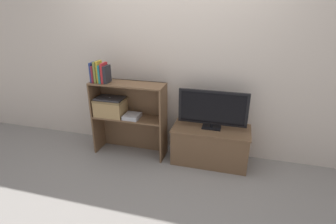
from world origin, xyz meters
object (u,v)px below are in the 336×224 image
at_px(book_navy, 93,72).
at_px(magazine_stack, 132,116).
at_px(book_maroon, 95,74).
at_px(storage_basket_left, 111,106).
at_px(book_teal, 102,74).
at_px(book_mustard, 99,72).
at_px(book_charcoal, 107,74).
at_px(tv, 213,109).
at_px(book_olive, 97,72).
at_px(laptop, 110,98).
at_px(book_crimson, 104,73).
at_px(tv_stand, 210,145).

relative_size(book_navy, magazine_stack, 1.15).
xyz_separation_m(book_maroon, storage_basket_left, (0.15, 0.03, -0.42)).
bearing_deg(book_teal, book_mustard, -180.00).
distance_m(book_mustard, book_charcoal, 0.10).
bearing_deg(tv, book_maroon, -175.46).
distance_m(book_mustard, book_teal, 0.04).
height_order(book_navy, book_mustard, book_mustard).
relative_size(book_navy, book_teal, 1.10).
bearing_deg(book_charcoal, book_navy, 180.00).
bearing_deg(tv, magazine_stack, -173.90).
xyz_separation_m(book_olive, storage_basket_left, (0.12, 0.03, -0.44)).
relative_size(storage_basket_left, laptop, 1.07).
bearing_deg(book_olive, book_maroon, 180.00).
height_order(book_teal, storage_basket_left, book_teal).
bearing_deg(book_crimson, book_navy, 180.00).
xyz_separation_m(book_crimson, book_charcoal, (0.04, 0.00, -0.02)).
bearing_deg(tv, book_mustard, -175.26).
height_order(book_navy, book_crimson, book_crimson).
bearing_deg(tv_stand, book_maroon, -175.39).
xyz_separation_m(tv, storage_basket_left, (-1.26, -0.08, -0.07)).
distance_m(storage_basket_left, magazine_stack, 0.31).
xyz_separation_m(book_teal, magazine_stack, (0.36, 0.01, -0.52)).
bearing_deg(book_navy, laptop, 9.26).
bearing_deg(book_charcoal, book_mustard, -180.00).
relative_size(book_maroon, storage_basket_left, 0.55).
height_order(tv_stand, storage_basket_left, storage_basket_left).
bearing_deg(storage_basket_left, tv, 3.78).
distance_m(book_navy, laptop, 0.37).
xyz_separation_m(book_olive, book_mustard, (0.03, -0.00, 0.00)).
bearing_deg(book_maroon, book_navy, 180.00).
bearing_deg(magazine_stack, book_olive, -178.77).
height_order(book_navy, book_charcoal, book_navy).
xyz_separation_m(tv_stand, tv, (0.00, -0.00, 0.48)).
relative_size(tv, book_maroon, 3.99).
height_order(tv, book_crimson, book_crimson).
height_order(book_navy, laptop, book_navy).
bearing_deg(book_olive, tv_stand, 4.71).
bearing_deg(book_crimson, tv, 4.97).
height_order(tv, book_mustard, book_mustard).
bearing_deg(book_crimson, magazine_stack, 1.57).
bearing_deg(book_olive, book_charcoal, 0.00).
xyz_separation_m(book_maroon, book_mustard, (0.06, -0.00, 0.03)).
bearing_deg(magazine_stack, laptop, 176.10).
relative_size(tv_stand, book_navy, 3.89).
relative_size(book_charcoal, storage_basket_left, 0.56).
height_order(tv_stand, book_teal, book_teal).
xyz_separation_m(book_crimson, laptop, (0.03, 0.03, -0.33)).
distance_m(tv_stand, book_navy, 1.67).
bearing_deg(book_teal, book_maroon, 180.00).
relative_size(tv_stand, book_teal, 4.28).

